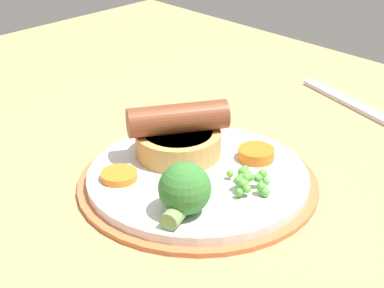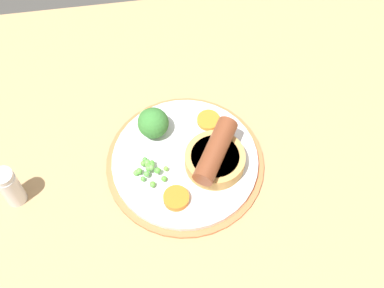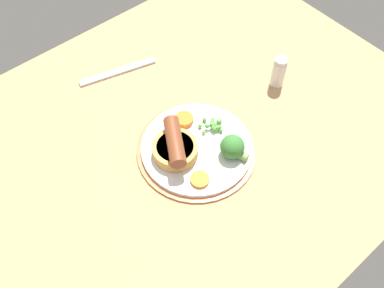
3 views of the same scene
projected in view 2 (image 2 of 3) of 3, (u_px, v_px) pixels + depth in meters
dining_table at (207, 192)px, 80.71cm from camera, size 110.00×80.00×3.00cm
dinner_plate at (185, 162)px, 80.99cm from camera, size 23.99×23.99×1.40cm
sausage_pudding at (215, 157)px, 78.00cm from camera, size 8.92×10.43×5.62cm
pea_pile at (149, 170)px, 78.31cm from camera, size 5.24×5.11×1.88cm
broccoli_floret_near at (153, 123)px, 80.91cm from camera, size 4.77×5.82×4.77cm
carrot_slice_1 at (208, 120)px, 83.46cm from camera, size 4.37×4.37×0.73cm
carrot_slice_3 at (176, 198)px, 76.40cm from camera, size 3.98×3.98×1.17cm
salt_shaker at (10, 187)px, 75.39cm from camera, size 2.96×2.96×7.52cm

